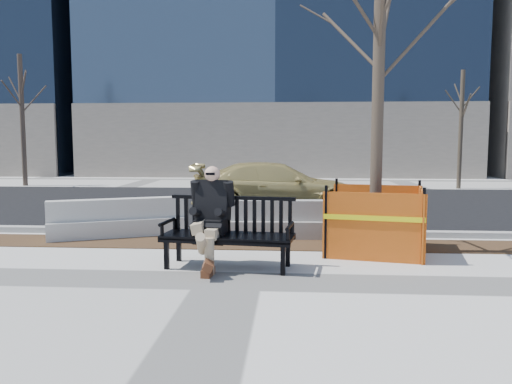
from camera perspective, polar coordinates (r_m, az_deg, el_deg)
ground at (r=7.31m, az=-3.05°, el=-10.01°), size 120.00×120.00×0.00m
mulch_strip at (r=9.82m, az=-1.19°, el=-5.85°), size 40.00×1.20×0.02m
asphalt_street at (r=15.92m, az=0.82°, el=-1.34°), size 60.00×10.40×0.01m
curb at (r=10.74m, az=-0.73°, el=-4.54°), size 60.00×0.25×0.12m
bench at (r=8.03m, az=-3.18°, el=-8.55°), size 2.18×1.02×1.12m
seated_man at (r=8.16m, az=-5.09°, el=-8.33°), size 0.82×1.22×1.59m
tree_fence at (r=9.39m, az=13.23°, el=-6.57°), size 2.94×2.94×6.25m
sedan at (r=14.27m, az=2.30°, el=-2.20°), size 4.92×2.37×1.38m
jersey_barrier_left at (r=10.92m, az=-15.21°, el=-4.89°), size 2.80×1.61×0.80m
jersey_barrier_right at (r=10.41m, az=3.49°, el=-5.21°), size 2.78×0.65×0.79m
far_tree_left at (r=24.63m, az=-24.64°, el=0.67°), size 2.48×2.48×6.19m
far_tree_right at (r=22.68m, az=21.93°, el=0.37°), size 2.54×2.54×5.26m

